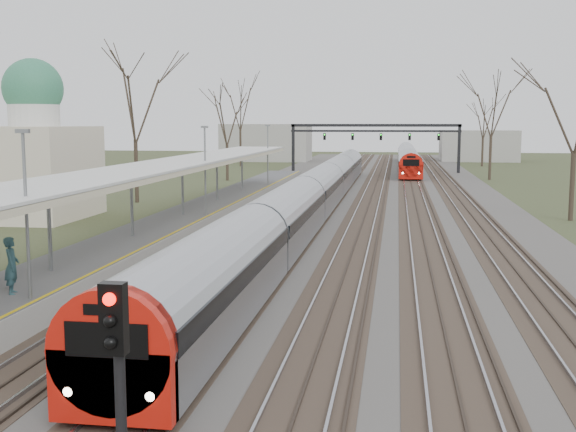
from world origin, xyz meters
name	(u,v)px	position (x,y,z in m)	size (l,w,h in m)	color
track_bed	(363,197)	(0.26, 55.00, 0.06)	(24.00, 160.00, 0.22)	#474442
platform	(200,216)	(-9.05, 37.50, 0.50)	(3.50, 69.00, 1.00)	#9E9B93
canopy	(177,165)	(-9.05, 32.99, 3.93)	(4.10, 50.00, 3.11)	slate
dome_building	(11,162)	(-21.71, 38.00, 3.72)	(10.00, 8.00, 10.30)	beige
signal_gantry	(375,133)	(0.29, 84.99, 4.91)	(21.00, 0.59, 6.08)	black
tree_west_far	(134,99)	(-17.00, 48.00, 8.02)	(5.50, 5.50, 11.33)	#2D231C
tree_east_far	(576,106)	(14.00, 42.00, 7.29)	(5.00, 5.00, 10.30)	#2D231C
train_near	(317,191)	(-2.50, 44.73, 1.48)	(2.62, 75.21, 3.05)	#9C9FA5
train_far	(408,158)	(4.50, 93.84, 1.48)	(2.62, 45.21, 3.05)	#9C9FA5
passenger	(12,266)	(-8.59, 14.59, 1.90)	(0.65, 0.43, 1.79)	#2C4E56
signal_post	(118,379)	(-0.75, 3.58, 2.72)	(0.35, 0.45, 4.10)	black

